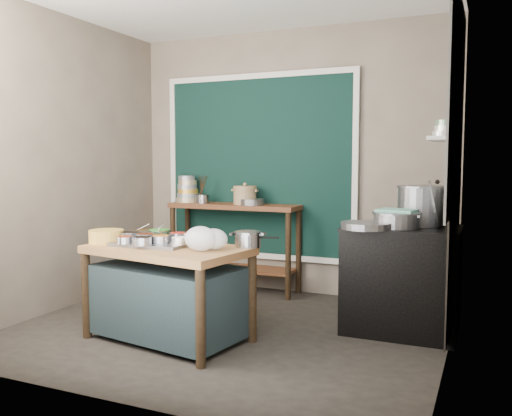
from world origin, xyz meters
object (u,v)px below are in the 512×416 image
at_px(prep_table, 168,293).
at_px(back_counter, 234,247).
at_px(stove_block, 402,281).
at_px(stock_pot, 422,205).
at_px(ceramic_crock, 245,196).
at_px(steamer, 397,220).
at_px(saucepan, 248,239).
at_px(utensil_cup, 202,199).
at_px(yellow_basin, 106,236).
at_px(condiment_tray, 154,243).

height_order(prep_table, back_counter, back_counter).
distance_m(stove_block, stock_pot, 0.65).
distance_m(ceramic_crock, steamer, 1.92).
distance_m(saucepan, utensil_cup, 1.86).
bearing_deg(utensil_cup, back_counter, 7.87).
height_order(stove_block, utensil_cup, utensil_cup).
xyz_separation_m(back_counter, ceramic_crock, (0.13, -0.01, 0.56)).
xyz_separation_m(prep_table, stock_pot, (1.78, 1.13, 0.67)).
height_order(yellow_basin, steamer, steamer).
height_order(condiment_tray, ceramic_crock, ceramic_crock).
bearing_deg(condiment_tray, stock_pot, 29.71).
bearing_deg(ceramic_crock, back_counter, 174.19).
xyz_separation_m(prep_table, back_counter, (-0.24, 1.70, 0.10)).
relative_size(stove_block, ceramic_crock, 3.39).
height_order(stove_block, yellow_basin, yellow_basin).
distance_m(prep_table, stock_pot, 2.21).
xyz_separation_m(saucepan, ceramic_crock, (-0.70, 1.45, 0.23)).
relative_size(yellow_basin, steamer, 0.71).
xyz_separation_m(condiment_tray, utensil_cup, (-0.46, 1.62, 0.23)).
xyz_separation_m(yellow_basin, steamer, (2.17, 0.92, 0.14)).
xyz_separation_m(back_counter, stock_pot, (2.02, -0.57, 0.57)).
bearing_deg(stove_block, ceramic_crock, 157.92).
distance_m(ceramic_crock, stock_pot, 1.97).
xyz_separation_m(condiment_tray, stock_pot, (1.93, 1.10, 0.28)).
relative_size(saucepan, stock_pot, 0.52).
distance_m(prep_table, steamer, 1.92).
distance_m(back_counter, yellow_basin, 1.81).
xyz_separation_m(back_counter, condiment_tray, (0.10, -1.67, 0.29)).
relative_size(ceramic_crock, stock_pot, 0.62).
height_order(stove_block, ceramic_crock, ceramic_crock).
bearing_deg(back_counter, stock_pot, -15.78).
distance_m(back_counter, ceramic_crock, 0.58).
bearing_deg(stock_pot, steamer, -121.54).
bearing_deg(condiment_tray, prep_table, -11.02).
relative_size(stove_block, yellow_basin, 3.22).
height_order(prep_table, saucepan, saucepan).
bearing_deg(steamer, ceramic_crock, 154.57).
distance_m(condiment_tray, ceramic_crock, 1.68).
relative_size(yellow_basin, ceramic_crock, 1.05).
distance_m(yellow_basin, ceramic_crock, 1.81).
height_order(prep_table, utensil_cup, utensil_cup).
bearing_deg(utensil_cup, yellow_basin, -88.03).
bearing_deg(prep_table, stove_block, 39.86).
bearing_deg(stock_pot, ceramic_crock, 163.54).
relative_size(condiment_tray, yellow_basin, 2.12).
xyz_separation_m(yellow_basin, utensil_cup, (-0.06, 1.70, 0.19)).
bearing_deg(condiment_tray, utensil_cup, 105.97).
bearing_deg(steamer, back_counter, 155.83).
distance_m(condiment_tray, utensil_cup, 1.70).
height_order(stove_block, condiment_tray, stove_block).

